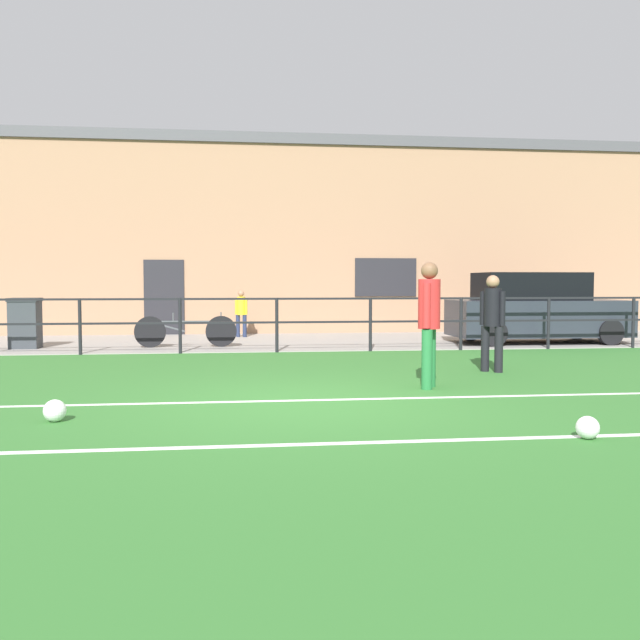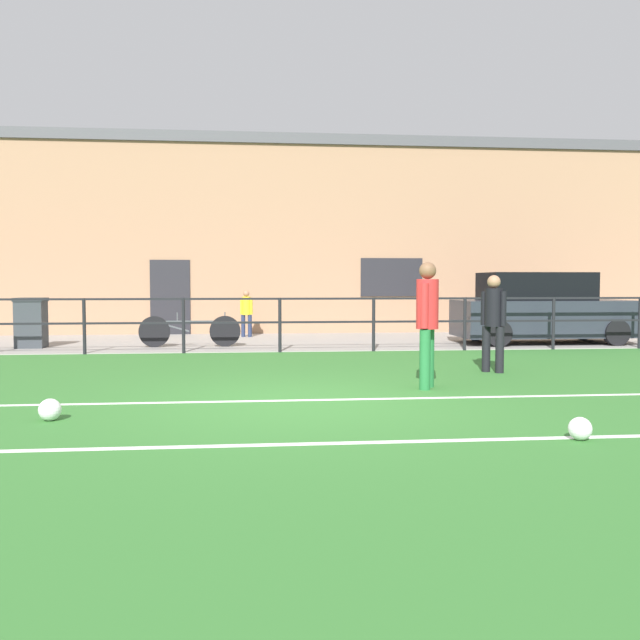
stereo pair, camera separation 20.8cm
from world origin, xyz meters
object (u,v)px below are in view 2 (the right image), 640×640
spectator_child (246,310)px  parked_car_red (541,310)px  bicycle_parked_0 (190,331)px  soccer_ball_match (50,410)px  soccer_ball_spare (580,429)px  trash_bin_0 (31,323)px  player_striker (427,317)px  player_goalkeeper (493,317)px

spectator_child → parked_car_red: size_ratio=0.30×
bicycle_parked_0 → spectator_child: bearing=65.2°
bicycle_parked_0 → parked_car_red: bearing=0.9°
soccer_ball_match → bicycle_parked_0: 8.03m
soccer_ball_spare → trash_bin_0: (-7.92, 9.57, 0.47)m
player_striker → soccer_ball_spare: size_ratio=8.07×
player_goalkeeper → parked_car_red: parked_car_red is taller
player_striker → parked_car_red: 7.78m
soccer_ball_spare → bicycle_parked_0: bicycle_parked_0 is taller
player_goalkeeper → player_striker: bearing=-90.0°
soccer_ball_match → trash_bin_0: (-2.74, 8.15, 0.46)m
spectator_child → bicycle_parked_0: bearing=81.0°
player_striker → spectator_child: player_striker is taller
soccer_ball_spare → bicycle_parked_0: 10.40m
parked_car_red → player_striker: bearing=-125.0°
spectator_child → player_striker: bearing=121.8°
player_striker → spectator_child: size_ratio=1.41×
soccer_ball_match → spectator_child: (1.99, 10.70, 0.61)m
player_goalkeeper → parked_car_red: bearing=103.1°
spectator_child → trash_bin_0: spectator_child is taller
player_striker → soccer_ball_spare: bearing=37.6°
player_striker → soccer_ball_match: 4.96m
soccer_ball_match → soccer_ball_spare: bearing=-15.3°
spectator_child → parked_car_red: (7.02, -2.58, 0.09)m
parked_car_red → trash_bin_0: 11.76m
player_goalkeeper → spectator_child: player_goalkeeper is taller
soccer_ball_match → parked_car_red: size_ratio=0.06×
player_striker → parked_car_red: bearing=171.3°
soccer_ball_spare → player_striker: bearing=101.2°
player_striker → parked_car_red: (4.46, 6.37, -0.18)m
soccer_ball_spare → spectator_child: 12.54m
soccer_ball_match → spectator_child: 10.90m
player_goalkeeper → soccer_ball_match: player_goalkeeper is taller
trash_bin_0 → soccer_ball_spare: bearing=-50.4°
parked_car_red → trash_bin_0: parked_car_red is taller
soccer_ball_spare → bicycle_parked_0: bearing=115.3°
bicycle_parked_0 → player_goalkeeper: bearing=-41.6°
trash_bin_0 → bicycle_parked_0: bearing=-2.7°
player_striker → bicycle_parked_0: player_striker is taller
player_striker → trash_bin_0: size_ratio=1.57×
parked_car_red → trash_bin_0: size_ratio=3.71×
soccer_ball_match → spectator_child: bearing=79.4°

